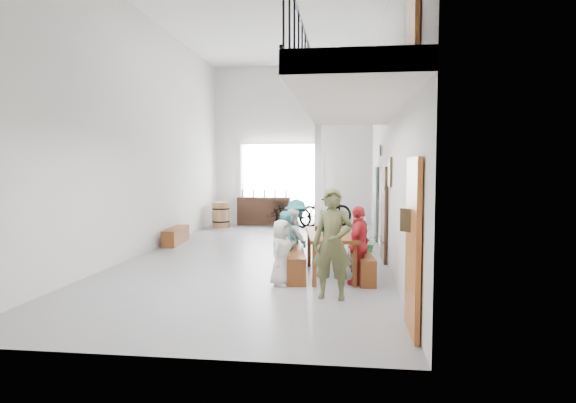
# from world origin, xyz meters

# --- Properties ---
(floor) EXTENTS (12.00, 12.00, 0.00)m
(floor) POSITION_xyz_m (0.00, 0.00, 0.00)
(floor) COLOR gray
(floor) RESTS_ON ground
(room_walls) EXTENTS (12.00, 12.00, 12.00)m
(room_walls) POSITION_xyz_m (0.00, 0.00, 3.55)
(room_walls) COLOR silver
(room_walls) RESTS_ON ground
(gateway_portal) EXTENTS (2.80, 0.08, 2.80)m
(gateway_portal) POSITION_xyz_m (-0.40, 5.94, 1.40)
(gateway_portal) COLOR white
(gateway_portal) RESTS_ON ground
(right_wall_decor) EXTENTS (0.07, 8.28, 5.07)m
(right_wall_decor) POSITION_xyz_m (2.70, -1.87, 1.74)
(right_wall_decor) COLOR #A6541B
(right_wall_decor) RESTS_ON ground
(balcony) EXTENTS (1.52, 5.62, 4.00)m
(balcony) POSITION_xyz_m (1.98, -3.13, 2.96)
(balcony) COLOR white
(balcony) RESTS_ON ground
(tasting_table) EXTENTS (1.05, 2.04, 0.79)m
(tasting_table) POSITION_xyz_m (1.61, -1.95, 0.71)
(tasting_table) COLOR brown
(tasting_table) RESTS_ON ground
(bench_inner) EXTENTS (0.61, 2.05, 0.47)m
(bench_inner) POSITION_xyz_m (0.96, -1.89, 0.23)
(bench_inner) COLOR brown
(bench_inner) RESTS_ON ground
(bench_wall) EXTENTS (0.47, 2.02, 0.46)m
(bench_wall) POSITION_xyz_m (2.18, -1.87, 0.23)
(bench_wall) COLOR brown
(bench_wall) RESTS_ON ground
(tableware) EXTENTS (0.40, 1.49, 0.35)m
(tableware) POSITION_xyz_m (1.58, -1.97, 0.93)
(tableware) COLOR black
(tableware) RESTS_ON tasting_table
(side_bench) EXTENTS (0.44, 1.50, 0.42)m
(side_bench) POSITION_xyz_m (-2.50, 1.27, 0.21)
(side_bench) COLOR brown
(side_bench) RESTS_ON ground
(oak_barrel) EXTENTS (0.57, 0.57, 0.84)m
(oak_barrel) POSITION_xyz_m (-2.22, 4.71, 0.42)
(oak_barrel) COLOR #8C603E
(oak_barrel) RESTS_ON ground
(serving_counter) EXTENTS (1.83, 0.53, 0.96)m
(serving_counter) POSITION_xyz_m (-0.93, 5.65, 0.48)
(serving_counter) COLOR #372215
(serving_counter) RESTS_ON ground
(counter_bottles) EXTENTS (1.58, 0.13, 0.28)m
(counter_bottles) POSITION_xyz_m (-0.93, 5.63, 1.10)
(counter_bottles) COLOR black
(counter_bottles) RESTS_ON serving_counter
(guest_left_a) EXTENTS (0.52, 0.63, 1.11)m
(guest_left_a) POSITION_xyz_m (0.83, -2.79, 0.55)
(guest_left_a) COLOR silver
(guest_left_a) RESTS_ON ground
(guest_left_b) EXTENTS (0.34, 0.47, 1.19)m
(guest_left_b) POSITION_xyz_m (0.84, -2.02, 0.59)
(guest_left_b) COLOR #24737B
(guest_left_b) RESTS_ON ground
(guest_left_c) EXTENTS (0.65, 0.72, 1.20)m
(guest_left_c) POSITION_xyz_m (0.90, -1.62, 0.60)
(guest_left_c) COLOR silver
(guest_left_c) RESTS_ON ground
(guest_left_d) EXTENTS (0.81, 0.99, 1.34)m
(guest_left_d) POSITION_xyz_m (0.91, -1.13, 0.67)
(guest_left_d) COLOR #24737B
(guest_left_d) RESTS_ON ground
(guest_right_a) EXTENTS (0.57, 0.85, 1.34)m
(guest_right_a) POSITION_xyz_m (2.12, -2.54, 0.67)
(guest_right_a) COLOR red
(guest_right_a) RESTS_ON ground
(guest_right_b) EXTENTS (0.57, 1.00, 1.03)m
(guest_right_b) POSITION_xyz_m (2.15, -1.76, 0.51)
(guest_right_b) COLOR black
(guest_right_b) RESTS_ON ground
(guest_right_c) EXTENTS (0.41, 0.57, 1.07)m
(guest_right_c) POSITION_xyz_m (2.15, -1.35, 0.53)
(guest_right_c) COLOR silver
(guest_right_c) RESTS_ON ground
(host_standing) EXTENTS (0.66, 0.49, 1.67)m
(host_standing) POSITION_xyz_m (1.71, -3.51, 0.84)
(host_standing) COLOR #4E522E
(host_standing) RESTS_ON ground
(potted_plant) EXTENTS (0.39, 0.35, 0.38)m
(potted_plant) POSITION_xyz_m (2.45, 0.65, 0.19)
(potted_plant) COLOR #1E4F1F
(potted_plant) RESTS_ON ground
(bicycle_near) EXTENTS (2.07, 1.45, 1.03)m
(bicycle_near) POSITION_xyz_m (-0.12, 5.24, 0.52)
(bicycle_near) COLOR black
(bicycle_near) RESTS_ON ground
(bicycle_far) EXTENTS (1.95, 1.32, 1.15)m
(bicycle_far) POSITION_xyz_m (1.20, 5.30, 0.57)
(bicycle_far) COLOR black
(bicycle_far) RESTS_ON ground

